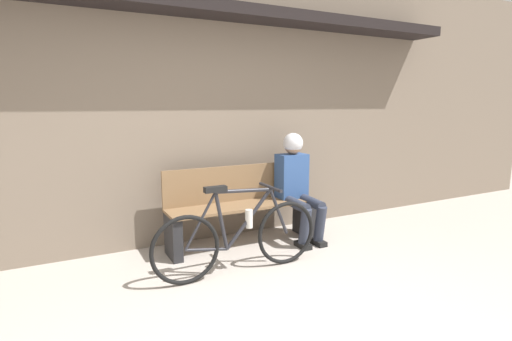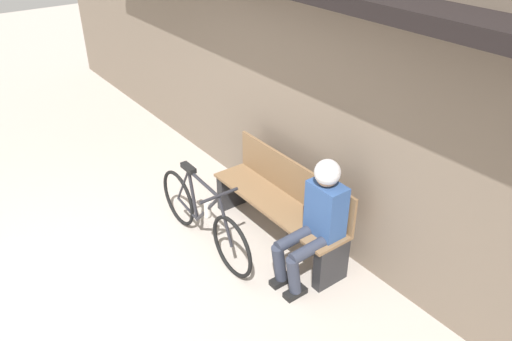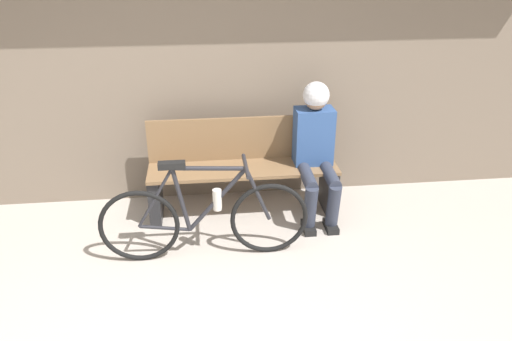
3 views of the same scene
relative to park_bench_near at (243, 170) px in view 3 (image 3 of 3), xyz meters
The scene contains 4 objects.
storefront_wall 1.37m from the park_bench_near, 135.74° to the left, with size 12.00×0.56×3.20m.
park_bench_near is the anchor object (origin of this frame).
bicycle 0.79m from the park_bench_near, 117.07° to the right, with size 1.63×0.40×0.84m.
person_seated 0.71m from the park_bench_near, 10.39° to the right, with size 0.34×0.63×1.22m.
Camera 3 is at (0.06, -2.20, 2.35)m, focal length 35.00 mm.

